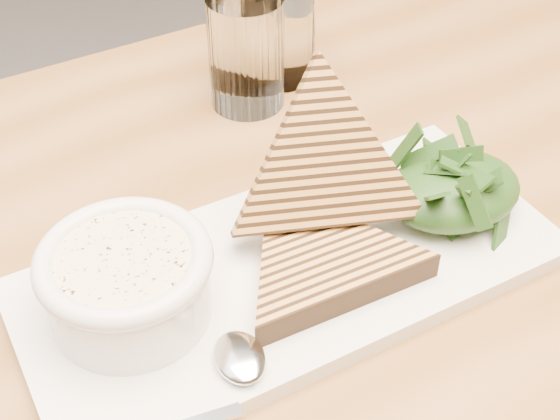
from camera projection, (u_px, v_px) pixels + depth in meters
name	position (u px, v px, depth m)	size (l,w,h in m)	color
table_top	(377.00, 245.00, 0.62)	(1.09, 0.73, 0.04)	olive
table_leg_br	(528.00, 197.00, 1.24)	(0.06, 0.06, 0.71)	olive
platter	(292.00, 271.00, 0.56)	(0.39, 0.18, 0.01)	white
soup_bowl	(129.00, 290.00, 0.51)	(0.11, 0.11, 0.04)	white
soup	(124.00, 262.00, 0.49)	(0.09, 0.09, 0.01)	beige
bowl_rim	(123.00, 260.00, 0.49)	(0.12, 0.12, 0.01)	white
sandwich_flat	(321.00, 262.00, 0.55)	(0.17, 0.17, 0.02)	#C58641
sandwich_lean	(325.00, 168.00, 0.56)	(0.17, 0.17, 0.09)	#C58641
salad_base	(453.00, 190.00, 0.59)	(0.11, 0.08, 0.04)	black
arugula_pile	(455.00, 184.00, 0.58)	(0.11, 0.10, 0.05)	#2D541B
spoon_bowl	(240.00, 357.00, 0.49)	(0.03, 0.04, 0.01)	silver
glass_near	(246.00, 52.00, 0.71)	(0.07, 0.07, 0.11)	white
glass_far	(277.00, 23.00, 0.74)	(0.07, 0.07, 0.11)	white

